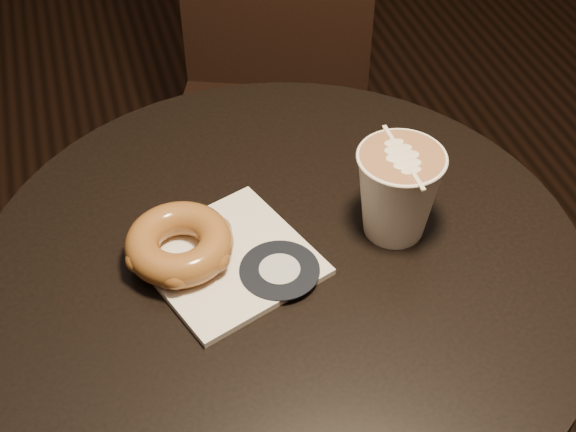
{
  "coord_description": "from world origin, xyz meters",
  "views": [
    {
      "loc": [
        -0.17,
        -0.6,
        1.42
      ],
      "look_at": [
        0.01,
        0.03,
        0.79
      ],
      "focal_mm": 50.0,
      "sensor_mm": 36.0,
      "label": 1
    }
  ],
  "objects_px": {
    "cafe_table": "(283,362)",
    "chair": "(273,68)",
    "pastry_bag": "(229,260)",
    "doughnut": "(179,244)",
    "latte_cup": "(397,194)"
  },
  "relations": [
    {
      "from": "doughnut",
      "to": "latte_cup",
      "type": "distance_m",
      "value": 0.25
    },
    {
      "from": "cafe_table",
      "to": "latte_cup",
      "type": "distance_m",
      "value": 0.29
    },
    {
      "from": "cafe_table",
      "to": "chair",
      "type": "height_order",
      "value": "chair"
    },
    {
      "from": "doughnut",
      "to": "pastry_bag",
      "type": "bearing_deg",
      "value": -19.32
    },
    {
      "from": "cafe_table",
      "to": "chair",
      "type": "bearing_deg",
      "value": 75.67
    },
    {
      "from": "chair",
      "to": "latte_cup",
      "type": "relative_size",
      "value": 8.62
    },
    {
      "from": "latte_cup",
      "to": "pastry_bag",
      "type": "bearing_deg",
      "value": 179.64
    },
    {
      "from": "cafe_table",
      "to": "pastry_bag",
      "type": "relative_size",
      "value": 4.35
    },
    {
      "from": "chair",
      "to": "latte_cup",
      "type": "height_order",
      "value": "chair"
    },
    {
      "from": "chair",
      "to": "cafe_table",
      "type": "bearing_deg",
      "value": -82.43
    },
    {
      "from": "chair",
      "to": "latte_cup",
      "type": "xyz_separation_m",
      "value": [
        -0.04,
        -0.68,
        0.27
      ]
    },
    {
      "from": "cafe_table",
      "to": "doughnut",
      "type": "bearing_deg",
      "value": 165.58
    },
    {
      "from": "cafe_table",
      "to": "chair",
      "type": "xyz_separation_m",
      "value": [
        0.18,
        0.69,
        -0.01
      ]
    },
    {
      "from": "latte_cup",
      "to": "chair",
      "type": "bearing_deg",
      "value": 86.85
    },
    {
      "from": "cafe_table",
      "to": "pastry_bag",
      "type": "height_order",
      "value": "pastry_bag"
    }
  ]
}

